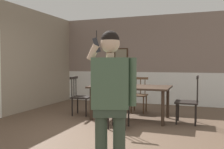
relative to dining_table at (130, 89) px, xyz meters
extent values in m
plane|color=brown|center=(-0.18, -1.26, -0.69)|extent=(7.94, 7.94, 0.00)
cube|color=gray|center=(-0.18, 2.35, 1.23)|extent=(5.60, 0.12, 1.80)
cube|color=white|center=(-0.18, 2.36, -0.18)|extent=(5.60, 0.14, 1.02)
cube|color=white|center=(-0.18, 2.33, 0.33)|extent=(5.60, 0.05, 0.06)
cube|color=#382314|center=(-0.96, 2.27, 0.91)|extent=(0.47, 0.03, 0.40)
cube|color=gray|center=(-0.96, 2.26, 0.91)|extent=(0.39, 0.01, 0.32)
cube|color=#38281E|center=(0.00, 0.00, 0.06)|extent=(1.83, 1.02, 0.04)
cylinder|color=#38281E|center=(-0.81, -0.41, -0.32)|extent=(0.07, 0.07, 0.73)
cylinder|color=#38281E|center=(0.82, -0.41, -0.32)|extent=(0.07, 0.07, 0.73)
cylinder|color=#38281E|center=(-0.82, 0.41, -0.32)|extent=(0.07, 0.07, 0.73)
cylinder|color=#38281E|center=(0.81, 0.41, -0.32)|extent=(0.07, 0.07, 0.73)
cube|color=black|center=(-1.26, 0.00, -0.24)|extent=(0.50, 0.50, 0.03)
cube|color=black|center=(-1.47, -0.03, 0.25)|extent=(0.09, 0.45, 0.06)
cylinder|color=black|center=(-1.48, 0.11, 0.03)|extent=(0.02, 0.02, 0.50)
cylinder|color=black|center=(-1.47, -0.03, 0.03)|extent=(0.02, 0.02, 0.50)
cylinder|color=black|center=(-1.45, -0.16, 0.03)|extent=(0.02, 0.02, 0.50)
cylinder|color=black|center=(-1.11, 0.20, -0.47)|extent=(0.04, 0.04, 0.43)
cylinder|color=black|center=(-1.06, -0.16, -0.47)|extent=(0.04, 0.04, 0.43)
cylinder|color=black|center=(-1.46, 0.15, -0.47)|extent=(0.04, 0.04, 0.43)
cylinder|color=black|center=(-1.42, -0.20, -0.47)|extent=(0.04, 0.04, 0.43)
cube|color=black|center=(1.26, 0.00, -0.23)|extent=(0.48, 0.48, 0.03)
cube|color=black|center=(1.48, 0.00, 0.32)|extent=(0.04, 0.48, 0.06)
cylinder|color=black|center=(1.48, -0.14, 0.07)|extent=(0.02, 0.02, 0.56)
cylinder|color=black|center=(1.48, 0.00, 0.07)|extent=(0.02, 0.02, 0.56)
cylinder|color=black|center=(1.48, 0.15, 0.07)|extent=(0.02, 0.02, 0.56)
cylinder|color=black|center=(1.07, -0.19, -0.47)|extent=(0.04, 0.04, 0.44)
cylinder|color=black|center=(1.07, 0.20, -0.47)|extent=(0.04, 0.04, 0.44)
cylinder|color=black|center=(1.45, -0.19, -0.47)|extent=(0.04, 0.04, 0.44)
cylinder|color=black|center=(1.46, 0.19, -0.47)|extent=(0.04, 0.04, 0.44)
cube|color=black|center=(0.00, -0.86, -0.26)|extent=(0.45, 0.45, 0.03)
cube|color=black|center=(0.02, -1.05, 0.28)|extent=(0.42, 0.07, 0.06)
cylinder|color=black|center=(-0.11, -1.06, 0.03)|extent=(0.02, 0.02, 0.56)
cylinder|color=black|center=(0.02, -1.05, 0.03)|extent=(0.02, 0.02, 0.56)
cylinder|color=black|center=(0.14, -1.04, 0.03)|extent=(0.02, 0.02, 0.56)
cylinder|color=black|center=(-0.18, -0.70, -0.48)|extent=(0.04, 0.04, 0.42)
cylinder|color=black|center=(0.16, -0.68, -0.48)|extent=(0.04, 0.04, 0.42)
cylinder|color=black|center=(-0.15, -1.04, -0.48)|extent=(0.04, 0.04, 0.42)
cylinder|color=black|center=(0.18, -1.01, -0.48)|extent=(0.04, 0.04, 0.42)
cube|color=#513823|center=(0.00, 0.86, -0.24)|extent=(0.41, 0.41, 0.03)
cube|color=#513823|center=(0.00, 1.04, 0.20)|extent=(0.41, 0.04, 0.06)
cylinder|color=#513823|center=(0.12, 1.04, 0.01)|extent=(0.02, 0.02, 0.45)
cylinder|color=#513823|center=(0.00, 1.04, 0.01)|extent=(0.02, 0.02, 0.45)
cylinder|color=#513823|center=(-0.13, 1.04, 0.01)|extent=(0.02, 0.02, 0.45)
cylinder|color=#513823|center=(0.16, 0.69, -0.47)|extent=(0.04, 0.04, 0.44)
cylinder|color=#513823|center=(-0.17, 0.69, -0.47)|extent=(0.04, 0.04, 0.44)
cylinder|color=#513823|center=(0.16, 1.02, -0.47)|extent=(0.04, 0.04, 0.44)
cylinder|color=#513823|center=(-0.17, 1.02, -0.47)|extent=(0.04, 0.04, 0.44)
cylinder|color=#3A493A|center=(0.70, -2.92, -0.29)|extent=(0.14, 0.14, 0.80)
cylinder|color=#3A493A|center=(0.50, -2.98, -0.29)|extent=(0.14, 0.14, 0.80)
cube|color=#3A493A|center=(0.60, -2.95, 0.08)|extent=(0.41, 0.31, 0.12)
cube|color=#4C664C|center=(0.60, -2.95, 0.39)|extent=(0.46, 0.34, 0.57)
cylinder|color=#4C664C|center=(0.84, -2.88, 0.40)|extent=(0.09, 0.09, 0.54)
cylinder|color=beige|center=(0.43, -3.02, 0.73)|extent=(0.16, 0.09, 0.19)
cylinder|color=beige|center=(0.60, -2.95, 0.70)|extent=(0.09, 0.09, 0.05)
sphere|color=beige|center=(0.60, -2.95, 0.83)|extent=(0.22, 0.22, 0.22)
sphere|color=black|center=(0.60, -2.95, 0.87)|extent=(0.21, 0.21, 0.21)
cube|color=#2D2D33|center=(0.47, -3.03, 0.81)|extent=(0.10, 0.06, 0.17)
cylinder|color=black|center=(0.47, -3.03, 0.93)|extent=(0.01, 0.01, 0.08)
camera|label=1|loc=(1.56, -5.52, 0.61)|focal=39.49mm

